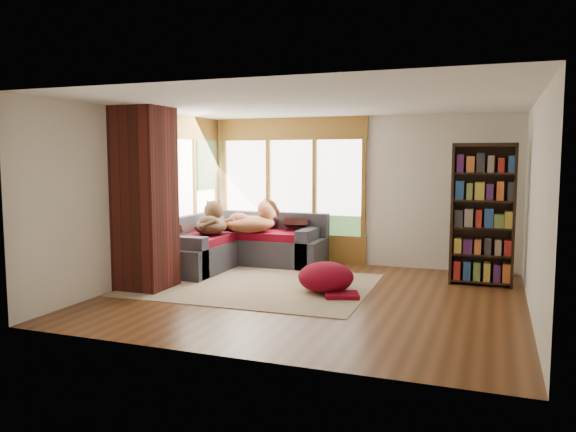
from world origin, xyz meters
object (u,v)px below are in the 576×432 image
Objects in this scene: pouf at (326,276)px; dog_brindle at (212,224)px; brick_chimney at (145,199)px; bookshelf at (483,215)px; area_rug at (254,285)px; dog_tan at (254,221)px; sectional_sofa at (236,248)px.

dog_brindle is (-2.28, 0.92, 0.55)m from pouf.
brick_chimney reaches higher than bookshelf.
brick_chimney is 1.68m from dog_brindle.
brick_chimney is 1.24× the size of bookshelf.
brick_chimney is 4.92m from bookshelf.
brick_chimney reaches higher than area_rug.
brick_chimney is at bearing -153.43° from area_rug.
dog_brindle is (-0.59, -0.43, -0.01)m from dog_tan.
pouf is (1.12, -0.03, 0.22)m from area_rug.
bookshelf reaches higher than pouf.
bookshelf is (4.09, -0.16, 0.75)m from sectional_sofa.
sectional_sofa is 1.05× the size of bookshelf.
area_rug is 1.65m from dog_brindle.
area_rug is at bearing 178.38° from pouf.
sectional_sofa reaches higher than area_rug.
sectional_sofa reaches higher than pouf.
area_rug is at bearing 26.57° from brick_chimney.
dog_tan is 0.73m from dog_brindle.
area_rug is at bearing -56.19° from sectional_sofa.
bookshelf reaches higher than dog_tan.
pouf is (2.06, -1.38, -0.08)m from sectional_sofa.
dog_tan reaches higher than dog_brindle.
bookshelf is at bearing 31.04° from pouf.
bookshelf is at bearing -3.39° from sectional_sofa.
pouf is at bearing -1.62° from area_rug.
dog_brindle reaches higher than pouf.
area_rug is 1.64m from dog_tan.
pouf is at bearing -148.96° from bookshelf.
pouf is 2.52m from dog_brindle.
pouf is at bearing -35.01° from sectional_sofa.
sectional_sofa is 0.61m from dog_tan.
brick_chimney is 2.24m from dog_tan.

